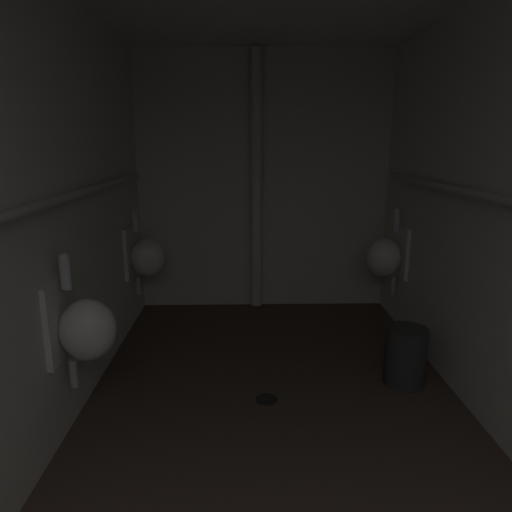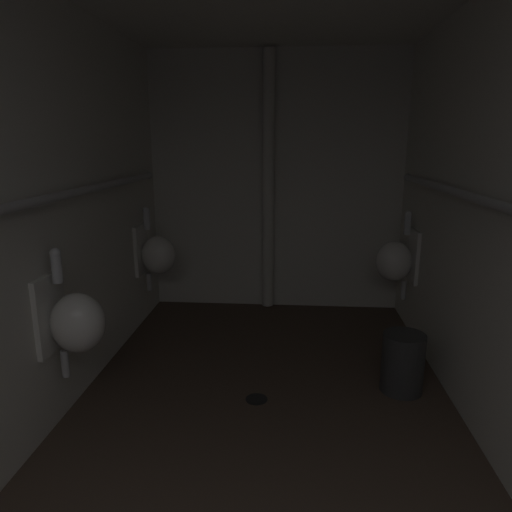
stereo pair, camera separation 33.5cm
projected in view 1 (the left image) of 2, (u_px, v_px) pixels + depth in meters
name	position (u px, v px, depth m)	size (l,w,h in m)	color
floor	(277.00, 436.00, 2.65)	(2.49, 4.32, 0.08)	#47382D
wall_left	(38.00, 221.00, 2.32)	(0.06, 4.32, 2.41)	silver
wall_back	(263.00, 183.00, 4.41)	(2.49, 0.06, 2.41)	silver
urinal_left_mid	(84.00, 328.00, 2.46)	(0.32, 0.30, 0.76)	silver
urinal_left_far	(145.00, 256.00, 4.00)	(0.32, 0.30, 0.76)	silver
urinal_right_mid	(386.00, 256.00, 3.99)	(0.32, 0.30, 0.76)	silver
supply_pipe_left	(54.00, 202.00, 2.30)	(0.06, 3.63, 0.06)	#B2B2B2
supply_pipe_right	(501.00, 200.00, 2.36)	(0.06, 3.51, 0.06)	#B2B2B2
standpipe_back_wall	(256.00, 184.00, 4.30)	(0.11, 0.11, 2.36)	silver
floor_drain	(266.00, 399.00, 2.94)	(0.14, 0.14, 0.01)	black
waste_bin	(405.00, 356.00, 3.10)	(0.27, 0.27, 0.40)	#2D2D2D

